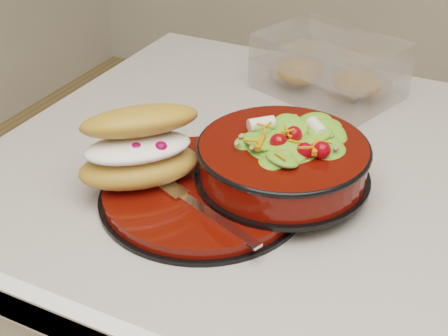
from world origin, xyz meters
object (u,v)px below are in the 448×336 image
at_px(salad_bowl, 283,155).
at_px(fork, 203,210).
at_px(dinner_plate, 203,192).
at_px(pastry_box, 329,67).
at_px(croissant, 141,147).

bearing_deg(salad_bowl, fork, -117.77).
height_order(dinner_plate, salad_bowl, salad_bowl).
distance_m(fork, pastry_box, 0.42).
bearing_deg(croissant, dinner_plate, -30.87).
bearing_deg(dinner_plate, salad_bowl, 36.44).
distance_m(dinner_plate, pastry_box, 0.37).
xyz_separation_m(croissant, fork, (0.10, -0.03, -0.04)).
relative_size(dinner_plate, pastry_box, 1.02).
distance_m(salad_bowl, croissant, 0.18).
bearing_deg(croissant, fork, -59.83).
height_order(fork, pastry_box, pastry_box).
relative_size(croissant, pastry_box, 0.70).
bearing_deg(croissant, pastry_box, 29.36).
bearing_deg(dinner_plate, croissant, -167.12).
relative_size(fork, pastry_box, 0.65).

